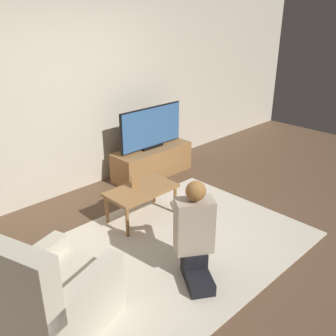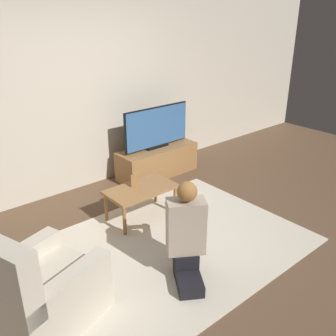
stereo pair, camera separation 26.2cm
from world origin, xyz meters
The scene contains 9 objects.
ground_plane centered at (0.00, 0.00, 0.00)m, with size 10.00×10.00×0.00m, color brown.
wall_back centered at (0.00, 1.93, 1.30)m, with size 10.00×0.06×2.60m.
rug centered at (0.00, 0.00, 0.01)m, with size 2.86×2.04×0.02m.
tv_stand centered at (1.11, 1.53, 0.22)m, with size 1.22×0.45×0.43m.
tv centered at (1.11, 1.53, 0.74)m, with size 1.10×0.08×0.61m.
coffee_table centered at (0.17, 0.67, 0.35)m, with size 0.81×0.46×0.40m.
armchair centered at (-1.40, -0.13, 0.29)m, with size 1.00×0.93×0.95m.
person_kneeling centered at (-0.14, -0.43, 0.47)m, with size 0.62×0.78×0.95m.
picture_frame centered at (0.15, 0.76, 0.47)m, with size 0.11×0.01×0.15m.
Camera 1 is at (-2.29, -2.32, 2.32)m, focal length 40.00 mm.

